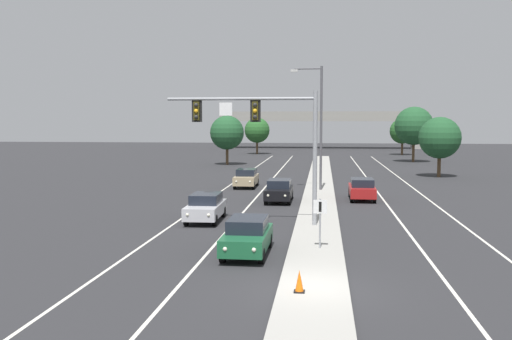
# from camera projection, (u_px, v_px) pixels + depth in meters

# --- Properties ---
(ground_plane) EXTENTS (260.00, 260.00, 0.00)m
(ground_plane) POSITION_uv_depth(u_px,v_px,m) (313.00, 290.00, 19.71)
(ground_plane) COLOR #28282B
(median_island) EXTENTS (2.40, 110.00, 0.15)m
(median_island) POSITION_uv_depth(u_px,v_px,m) (318.00, 208.00, 37.52)
(median_island) COLOR #9E9B93
(median_island) RESTS_ON ground
(lane_stripe_oncoming_center) EXTENTS (0.14, 100.00, 0.01)m
(lane_stripe_oncoming_center) POSITION_uv_depth(u_px,v_px,m) (259.00, 195.00, 44.99)
(lane_stripe_oncoming_center) COLOR silver
(lane_stripe_oncoming_center) RESTS_ON ground
(lane_stripe_receding_center) EXTENTS (0.14, 100.00, 0.01)m
(lane_stripe_receding_center) POSITION_uv_depth(u_px,v_px,m) (381.00, 197.00, 43.91)
(lane_stripe_receding_center) COLOR silver
(lane_stripe_receding_center) RESTS_ON ground
(edge_stripe_left) EXTENTS (0.14, 100.00, 0.01)m
(edge_stripe_left) POSITION_uv_depth(u_px,v_px,m) (217.00, 194.00, 45.37)
(edge_stripe_left) COLOR silver
(edge_stripe_left) RESTS_ON ground
(edge_stripe_right) EXTENTS (0.14, 100.00, 0.01)m
(edge_stripe_right) POSITION_uv_depth(u_px,v_px,m) (425.00, 197.00, 43.53)
(edge_stripe_right) COLOR silver
(edge_stripe_right) RESTS_ON ground
(overhead_signal_mast) EXTENTS (8.17, 0.44, 7.20)m
(overhead_signal_mast) POSITION_uv_depth(u_px,v_px,m) (266.00, 128.00, 31.03)
(overhead_signal_mast) COLOR gray
(overhead_signal_mast) RESTS_ON median_island
(median_sign_post) EXTENTS (0.60, 0.10, 2.20)m
(median_sign_post) POSITION_uv_depth(u_px,v_px,m) (320.00, 216.00, 25.38)
(median_sign_post) COLOR gray
(median_sign_post) RESTS_ON median_island
(street_lamp_median) EXTENTS (2.58, 0.28, 10.00)m
(street_lamp_median) POSITION_uv_depth(u_px,v_px,m) (318.00, 120.00, 46.66)
(street_lamp_median) COLOR #4C4C51
(street_lamp_median) RESTS_ON median_island
(car_oncoming_green) EXTENTS (1.85, 4.48, 1.58)m
(car_oncoming_green) POSITION_uv_depth(u_px,v_px,m) (247.00, 236.00, 24.87)
(car_oncoming_green) COLOR #195633
(car_oncoming_green) RESTS_ON ground
(car_oncoming_silver) EXTENTS (1.89, 4.50, 1.58)m
(car_oncoming_silver) POSITION_uv_depth(u_px,v_px,m) (206.00, 207.00, 33.16)
(car_oncoming_silver) COLOR #B7B7BC
(car_oncoming_silver) RESTS_ON ground
(car_oncoming_black) EXTENTS (1.82, 4.47, 1.58)m
(car_oncoming_black) POSITION_uv_depth(u_px,v_px,m) (279.00, 190.00, 41.10)
(car_oncoming_black) COLOR black
(car_oncoming_black) RESTS_ON ground
(car_oncoming_tan) EXTENTS (1.87, 4.49, 1.58)m
(car_oncoming_tan) POSITION_uv_depth(u_px,v_px,m) (246.00, 178.00, 50.05)
(car_oncoming_tan) COLOR tan
(car_oncoming_tan) RESTS_ON ground
(car_receding_red) EXTENTS (1.85, 4.48, 1.58)m
(car_receding_red) POSITION_uv_depth(u_px,v_px,m) (362.00, 189.00, 42.06)
(car_receding_red) COLOR maroon
(car_receding_red) RESTS_ON ground
(traffic_cone_median_nose) EXTENTS (0.36, 0.36, 0.74)m
(traffic_cone_median_nose) POSITION_uv_depth(u_px,v_px,m) (299.00, 281.00, 18.92)
(traffic_cone_median_nose) COLOR black
(traffic_cone_median_nose) RESTS_ON median_island
(overpass_bridge) EXTENTS (42.40, 6.40, 7.65)m
(overpass_bridge) POSITION_uv_depth(u_px,v_px,m) (322.00, 121.00, 120.11)
(overpass_bridge) COLOR gray
(overpass_bridge) RESTS_ON ground
(tree_far_right_a) EXTENTS (5.34, 5.34, 7.72)m
(tree_far_right_a) POSITION_uv_depth(u_px,v_px,m) (414.00, 126.00, 80.05)
(tree_far_right_a) COLOR #4C3823
(tree_far_right_a) RESTS_ON ground
(tree_far_left_b) EXTENTS (4.35, 4.35, 6.29)m
(tree_far_left_b) POSITION_uv_depth(u_px,v_px,m) (257.00, 130.00, 99.41)
(tree_far_left_b) COLOR #4C3823
(tree_far_left_b) RESTS_ON ground
(tree_far_right_c) EXTENTS (4.26, 4.26, 6.16)m
(tree_far_right_c) POSITION_uv_depth(u_px,v_px,m) (440.00, 138.00, 58.72)
(tree_far_right_c) COLOR #4C3823
(tree_far_right_c) RESTS_ON ground
(tree_far_left_c) EXTENTS (4.46, 4.46, 6.45)m
(tree_far_left_c) POSITION_uv_depth(u_px,v_px,m) (227.00, 133.00, 75.21)
(tree_far_left_c) COLOR #4C3823
(tree_far_left_c) RESTS_ON ground
(tree_far_right_b) EXTENTS (4.25, 4.25, 6.15)m
(tree_far_right_b) POSITION_uv_depth(u_px,v_px,m) (402.00, 131.00, 96.81)
(tree_far_right_b) COLOR #4C3823
(tree_far_right_b) RESTS_ON ground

